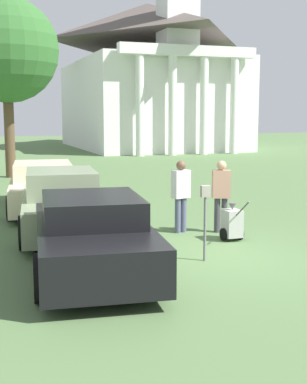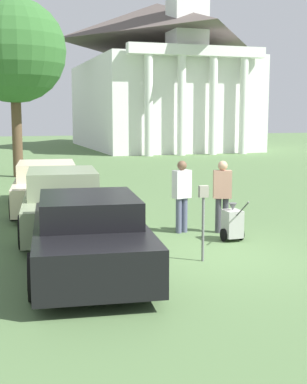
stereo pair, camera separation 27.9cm
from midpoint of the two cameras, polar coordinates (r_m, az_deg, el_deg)
name	(u,v)px [view 1 (the left image)]	position (r m, az deg, el deg)	size (l,w,h in m)	color
ground_plane	(207,258)	(10.55, 4.92, -7.01)	(120.00, 120.00, 0.00)	#517042
parked_car_black	(91,234)	(9.63, -7.49, -4.50)	(2.43, 5.03, 1.38)	black
parked_car_sage	(61,204)	(12.77, -10.42, -1.24)	(2.31, 5.04, 1.50)	gray
parked_car_cream	(43,187)	(16.03, -12.20, 0.50)	(2.37, 5.23, 1.40)	beige
parking_meter	(205,209)	(10.13, 4.75, -1.81)	(0.18, 0.09, 1.45)	slate
person_worker	(181,192)	(12.55, 2.30, 0.02)	(0.46, 0.33, 1.71)	#515670
person_supervisor	(221,192)	(12.63, 6.60, 0.02)	(0.47, 0.34, 1.71)	#3F3F47
equipment_cart	(232,223)	(11.98, 7.72, -3.30)	(0.47, 0.99, 1.00)	#B2B2AD
church	(149,74)	(44.84, -0.72, 12.51)	(11.74, 17.76, 23.34)	white
shade_tree	(6,51)	(24.58, -15.76, 14.30)	(4.51, 4.51, 7.75)	brown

